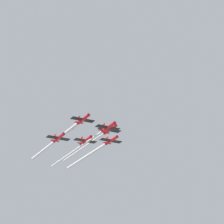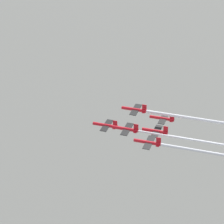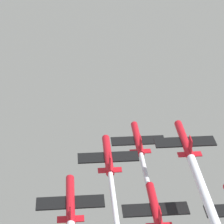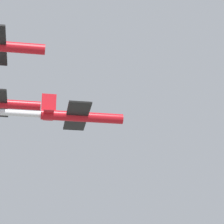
# 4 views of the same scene
# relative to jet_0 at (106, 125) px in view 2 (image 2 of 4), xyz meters

# --- Properties ---
(jet_0) EXTENTS (10.49, 9.94, 3.50)m
(jet_0) POSITION_rel_jet_0_xyz_m (0.00, 0.00, 0.00)
(jet_0) COLOR red
(jet_1) EXTENTS (10.49, 9.94, 3.50)m
(jet_1) POSITION_rel_jet_0_xyz_m (-10.96, 5.15, 3.63)
(jet_1) COLOR red
(jet_2) EXTENTS (10.49, 9.94, 3.50)m
(jet_2) POSITION_rel_jet_0_xyz_m (-9.82, -7.08, 5.91)
(jet_2) COLOR red
(jet_3) EXTENTS (10.49, 9.94, 3.50)m
(jet_3) POSITION_rel_jet_0_xyz_m (-21.91, 10.29, 3.18)
(jet_3) COLOR red
(jet_4) EXTENTS (10.49, 9.94, 3.50)m
(jet_4) POSITION_rel_jet_0_xyz_m (-20.78, -1.93, 1.12)
(jet_4) COLOR red
(jet_5) EXTENTS (10.49, 9.94, 3.50)m
(jet_5) POSITION_rel_jet_0_xyz_m (-19.64, -14.15, 0.25)
(jet_5) COLOR red
(smoke_trail_0) EXTENTS (53.67, 5.75, 0.78)m
(smoke_trail_0) POSITION_rel_jet_0_xyz_m (-31.57, -2.93, -0.05)
(smoke_trail_0) COLOR white
(smoke_trail_1) EXTENTS (43.43, 4.78, 0.76)m
(smoke_trail_1) POSITION_rel_jet_0_xyz_m (-37.41, 2.69, 3.58)
(smoke_trail_1) COLOR white
(smoke_trail_2) EXTENTS (54.32, 6.28, 1.24)m
(smoke_trail_2) POSITION_rel_jet_0_xyz_m (-41.70, -10.04, 5.86)
(smoke_trail_2) COLOR white
(smoke_trail_3) EXTENTS (42.35, 5.05, 1.13)m
(smoke_trail_3) POSITION_rel_jet_0_xyz_m (-47.81, 7.88, 3.13)
(smoke_trail_3) COLOR white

